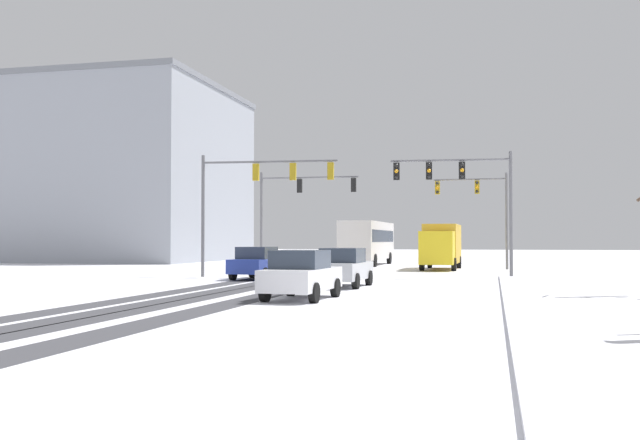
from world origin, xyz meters
name	(u,v)px	position (x,y,z in m)	size (l,w,h in m)	color
wheel_track_left_lane	(179,298)	(-3.23, 17.43, 0.00)	(0.97, 38.34, 0.01)	#424247
wheel_track_right_lane	(250,299)	(-0.71, 17.43, 0.00)	(1.18, 38.34, 0.01)	#424247
wheel_track_center	(143,297)	(-4.55, 17.43, 0.00)	(1.07, 38.34, 0.01)	#424247
wheel_track_oncoming	(202,298)	(-2.38, 17.43, 0.00)	(0.89, 38.34, 0.01)	#424247
sidewalk_kerb_right	(580,309)	(9.39, 15.69, 0.06)	(4.00, 38.34, 0.12)	white
traffic_signal_near_right	(462,185)	(5.54, 32.64, 4.80)	(6.19, 0.81, 6.50)	slate
traffic_signal_far_left	(295,199)	(-5.67, 40.91, 4.67)	(6.69, 0.46, 6.50)	slate
traffic_signal_near_left	(257,186)	(-5.06, 31.10, 4.83)	(7.34, 0.87, 6.50)	slate
traffic_signal_far_right	(481,201)	(6.33, 44.83, 4.59)	(4.93, 0.40, 6.50)	slate
car_blue_lead	(258,263)	(-4.37, 29.24, 0.82)	(2.00, 4.18, 1.62)	#233899
car_silver_second	(343,267)	(1.02, 24.35, 0.82)	(1.95, 4.16, 1.62)	#B7BABF
car_white_third	(301,275)	(0.97, 17.73, 0.82)	(1.98, 4.18, 1.62)	silver
bus_oncoming	(368,240)	(-2.51, 50.94, 1.99)	(2.78, 11.03, 3.38)	silver
box_truck_delivery	(441,245)	(3.70, 43.70, 1.63)	(2.42, 7.45, 3.02)	yellow
office_building_far_left_block	(123,175)	(-28.06, 58.80, 8.36)	(20.17, 21.02, 16.70)	#9399A3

